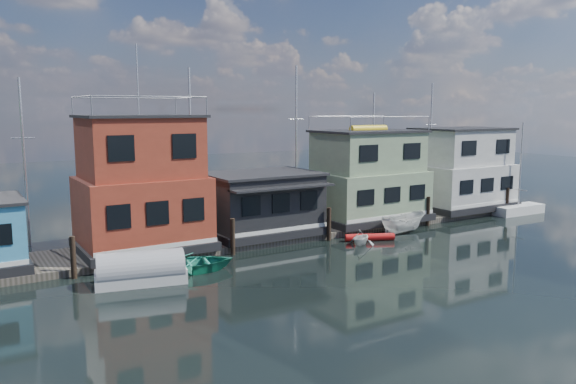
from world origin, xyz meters
TOP-DOWN VIEW (x-y plane):
  - ground at (0.00, 0.00)m, footprint 160.00×160.00m
  - dock at (0.00, 12.00)m, footprint 48.00×5.00m
  - houseboat_red at (-8.50, 12.00)m, footprint 7.40×5.90m
  - houseboat_dark at (-0.50, 11.98)m, footprint 7.40×6.10m
  - houseboat_green at (8.50, 12.00)m, footprint 8.40×5.90m
  - houseboat_white at (18.50, 12.00)m, footprint 8.40×5.90m
  - pilings at (-0.33, 9.20)m, footprint 42.28×0.28m
  - background_masts at (4.76, 18.00)m, footprint 36.40×0.16m
  - dinghy_teal at (-7.30, 7.18)m, footprint 4.84×3.85m
  - red_kayak at (5.28, 7.75)m, footprint 3.18×1.78m
  - dinghy_white at (4.06, 7.17)m, footprint 2.46×2.33m
  - motorboat at (8.63, 8.23)m, footprint 3.82×1.47m
  - tarp_runabout at (-10.34, 6.53)m, footprint 4.63×2.63m
  - day_sailer at (21.91, 8.79)m, footprint 4.81×1.74m

SIDE VIEW (x-z plane):
  - ground at x=0.00m, z-range 0.00..0.00m
  - dock at x=0.00m, z-range 0.00..0.40m
  - red_kayak at x=5.28m, z-range 0.00..0.48m
  - day_sailer at x=21.91m, z-range -3.32..4.20m
  - dinghy_teal at x=-7.30m, z-range 0.00..0.90m
  - dinghy_white at x=4.06m, z-range 0.00..1.02m
  - tarp_runabout at x=-10.34m, z-range -0.22..1.55m
  - motorboat at x=8.63m, z-range 0.00..1.47m
  - pilings at x=-0.33m, z-range 0.00..2.20m
  - houseboat_dark at x=-0.50m, z-range 0.39..4.45m
  - houseboat_white at x=18.50m, z-range 0.21..6.87m
  - houseboat_green at x=8.50m, z-range 0.03..7.06m
  - houseboat_red at x=-8.50m, z-range -1.83..10.03m
  - background_masts at x=4.76m, z-range -0.45..11.55m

